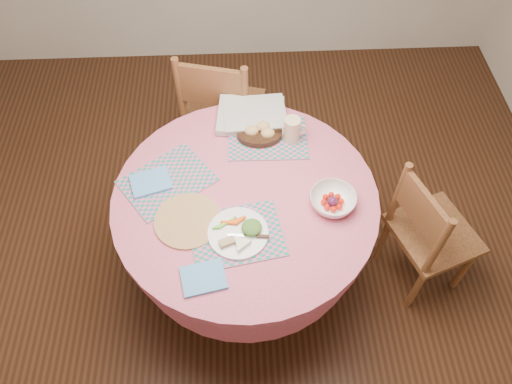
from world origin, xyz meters
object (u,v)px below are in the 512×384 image
chair_right (428,233)px  dinner_plate (240,233)px  chair_back (221,111)px  bread_bowl (260,132)px  latte_mug (292,130)px  wicker_trivet (188,221)px  fruit_bowl (333,201)px  dining_table (246,219)px

chair_right → dinner_plate: bearing=78.9°
chair_back → bread_bowl: bearing=129.2°
chair_back → latte_mug: (0.37, -0.48, 0.32)m
wicker_trivet → dinner_plate: dinner_plate is taller
bread_bowl → fruit_bowl: bread_bowl is taller
dinner_plate → fruit_bowl: (0.42, 0.15, 0.01)m
dinner_plate → bread_bowl: bearing=78.6°
chair_right → fruit_bowl: size_ratio=3.21×
latte_mug → wicker_trivet: bearing=-137.3°
dining_table → fruit_bowl: fruit_bowl is taller
latte_mug → dinner_plate: bearing=-116.5°
chair_back → dinner_plate: (0.09, -1.03, 0.27)m
bread_bowl → dining_table: bearing=-103.2°
chair_right → bread_bowl: 0.99m
dining_table → wicker_trivet: (-0.26, -0.13, 0.20)m
dining_table → bread_bowl: size_ratio=5.39×
chair_right → latte_mug: size_ratio=6.40×
chair_back → bread_bowl: 0.57m
latte_mug → bread_bowl: bearing=170.1°
chair_back → wicker_trivet: (-0.14, -0.94, 0.25)m
dining_table → bread_bowl: (0.09, 0.37, 0.23)m
chair_back → latte_mug: chair_back is taller
dining_table → latte_mug: 0.50m
dinner_plate → bread_bowl: (0.12, 0.58, 0.01)m
dining_table → latte_mug: size_ratio=9.13×
chair_right → bread_bowl: chair_right is taller
chair_right → fruit_bowl: chair_right is taller
chair_right → latte_mug: 0.87m
bread_bowl → chair_back: bearing=115.1°
dining_table → fruit_bowl: size_ratio=4.57×
latte_mug → fruit_bowl: bearing=-70.0°
wicker_trivet → fruit_bowl: fruit_bowl is taller
wicker_trivet → latte_mug: bearing=42.7°
dining_table → wicker_trivet: wicker_trivet is taller
dinner_plate → chair_right: bearing=9.3°
wicker_trivet → bread_bowl: (0.35, 0.49, 0.03)m
dinner_plate → latte_mug: latte_mug is taller
wicker_trivet → dinner_plate: 0.25m
wicker_trivet → dining_table: bearing=25.9°
wicker_trivet → latte_mug: 0.69m
dining_table → dinner_plate: (-0.03, -0.21, 0.22)m
wicker_trivet → chair_right: bearing=3.4°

